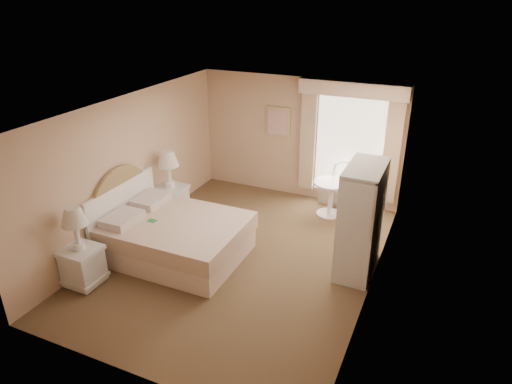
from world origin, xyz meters
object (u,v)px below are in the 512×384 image
at_px(nightstand_far, 171,194).
at_px(round_table, 330,193).
at_px(armoire, 360,229).
at_px(bed, 171,235).
at_px(cafe_chair, 343,183).
at_px(nightstand_near, 81,257).

xyz_separation_m(nightstand_far, round_table, (2.74, 1.36, -0.04)).
bearing_deg(armoire, bed, -164.53).
xyz_separation_m(round_table, cafe_chair, (0.17, 0.25, 0.13)).
distance_m(bed, nightstand_near, 1.44).
bearing_deg(cafe_chair, armoire, -77.31).
relative_size(cafe_chair, armoire, 0.58).
height_order(round_table, cafe_chair, cafe_chair).
xyz_separation_m(round_table, armoire, (0.91, -1.66, 0.27)).
bearing_deg(nightstand_near, nightstand_far, 90.00).
distance_m(round_table, cafe_chair, 0.33).
xyz_separation_m(nightstand_near, armoire, (3.65, 2.05, 0.25)).
bearing_deg(nightstand_far, nightstand_near, -90.00).
relative_size(bed, nightstand_near, 1.73).
bearing_deg(nightstand_near, cafe_chair, 53.71).
bearing_deg(nightstand_near, armoire, 29.29).
distance_m(bed, armoire, 3.06).
height_order(bed, round_table, bed).
xyz_separation_m(bed, nightstand_far, (-0.72, 1.11, 0.14)).
height_order(nightstand_near, round_table, nightstand_near).
bearing_deg(armoire, nightstand_near, -150.71).
height_order(nightstand_near, armoire, armoire).
bearing_deg(nightstand_near, round_table, 53.58).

